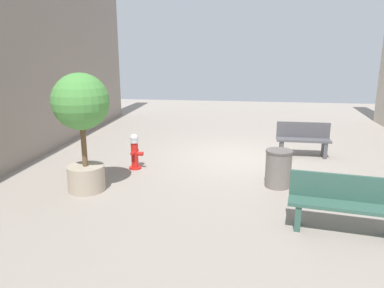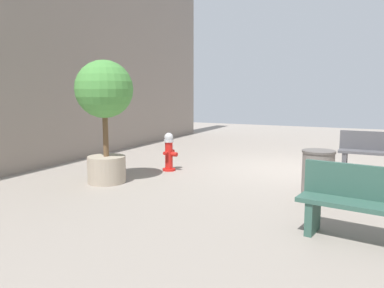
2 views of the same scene
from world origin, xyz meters
The scene contains 6 objects.
ground_plane centered at (0.00, 0.00, 0.00)m, with size 23.40×23.40×0.00m, color gray.
fire_hydrant centered at (2.59, 1.37, 0.45)m, with size 0.38×0.41×0.91m.
bench_near centered at (-1.78, -0.44, 0.49)m, with size 1.48×0.47×0.95m.
bench_far centered at (-1.78, 4.10, 0.50)m, with size 1.84×0.72×0.95m.
planter_tree centered at (3.18, 2.96, 1.63)m, with size 1.16×1.16×2.50m.
trash_bin centered at (-0.89, 2.14, 0.42)m, with size 0.58×0.58×0.83m.
Camera 1 is at (-0.10, 9.98, 2.93)m, focal length 34.41 mm.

